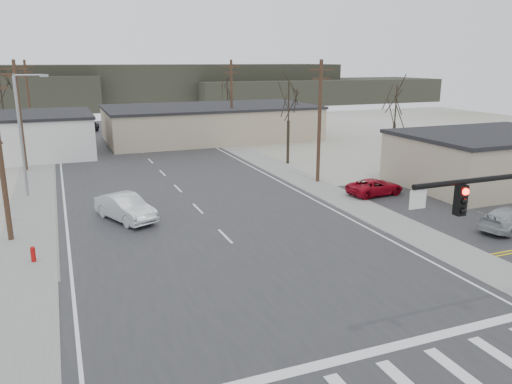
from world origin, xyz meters
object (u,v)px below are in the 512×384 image
fire_hydrant (33,254)px  sedan_crossing (125,208)px  car_parked_red (375,187)px  car_far_b (89,127)px  car_parked_dark_b (480,180)px  car_parked_silver (511,219)px  car_far_a (116,130)px

fire_hydrant → sedan_crossing: bearing=44.7°
car_parked_red → car_far_b: bearing=17.3°
car_parked_dark_b → car_parked_red: bearing=102.9°
car_parked_red → car_parked_silver: 10.25m
car_far_b → fire_hydrant: bearing=-72.7°
car_parked_red → sedan_crossing: bearing=83.1°
car_parked_red → car_parked_dark_b: size_ratio=0.94×
sedan_crossing → car_far_a: sedan_crossing is taller
fire_hydrant → car_parked_silver: size_ratio=0.18×
car_parked_red → car_parked_dark_b: (8.70, -1.61, 0.16)m
fire_hydrant → car_parked_red: bearing=10.9°
car_far_b → car_parked_dark_b: size_ratio=0.93×
fire_hydrant → car_parked_dark_b: 32.49m
sedan_crossing → car_far_b: 43.10m
sedan_crossing → car_far_a: bearing=60.9°
car_parked_dark_b → car_far_a: bearing=52.9°
car_far_a → car_parked_dark_b: bearing=112.3°
car_far_a → fire_hydrant: bearing=71.0°
car_parked_red → car_far_a: bearing=15.4°
car_far_b → car_parked_silver: (20.61, -53.61, -0.08)m
sedan_crossing → car_parked_red: 18.39m
sedan_crossing → car_far_b: sedan_crossing is taller
car_far_b → car_parked_dark_b: bearing=-35.5°
sedan_crossing → car_far_b: size_ratio=1.14×
fire_hydrant → car_parked_red: (23.65, 4.56, 0.20)m
car_far_a → car_parked_red: size_ratio=1.11×
car_far_a → car_parked_silver: car_far_a is taller
sedan_crossing → car_parked_dark_b: bearing=-28.2°
sedan_crossing → car_parked_dark_b: 27.17m
car_far_a → car_parked_silver: bearing=102.2°
fire_hydrant → car_parked_red: size_ratio=0.20×
fire_hydrant → car_far_a: bearing=78.2°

